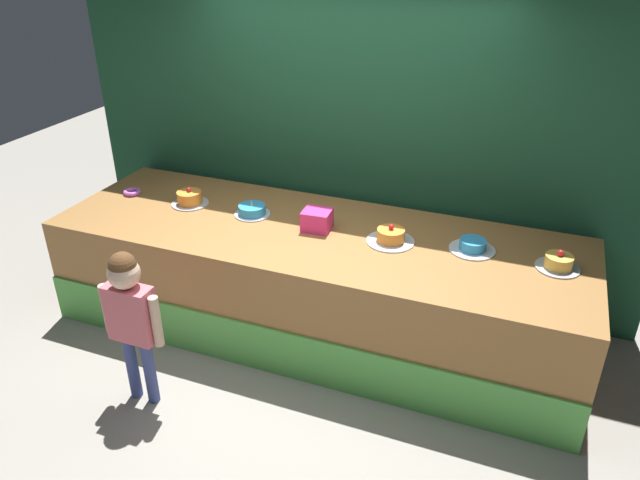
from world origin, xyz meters
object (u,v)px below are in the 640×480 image
Objects in this scene: cake_far_left at (190,198)px; cake_right at (472,246)px; pink_box at (317,220)px; donut at (132,192)px; cake_left at (252,210)px; cake_center at (391,236)px; child_figure at (130,309)px; cake_far_right at (558,263)px.

cake_far_left is 0.93× the size of cake_right.
pink_box is at bearing -175.25° from cake_right.
cake_left is (1.14, 0.01, 0.02)m from donut.
cake_center is (1.71, -0.04, -0.01)m from cake_far_left.
cake_left is (-0.57, 0.05, -0.04)m from pink_box.
cake_center is at bearing -171.01° from cake_right.
pink_box is 1.42× the size of donut.
child_figure is 2.81m from cake_far_right.
cake_center reaches higher than cake_right.
child_figure reaches higher than pink_box.
cake_left is 1.71m from cake_right.
donut is 3.41m from cake_far_right.
child_figure is 2.34m from cake_right.
cake_center is at bearing -0.92° from donut.
cake_far_left is at bearing 105.51° from child_figure.
cake_far_left is 2.84m from cake_far_right.
cake_center is at bearing -1.38° from cake_far_left.
cake_center reaches higher than donut.
pink_box is at bearing -2.30° from cake_far_left.
cake_center is 1.14m from cake_far_right.
pink_box reaches higher than donut.
child_figure is 1.35m from cake_far_left.
pink_box reaches higher than cake_left.
cake_right is at bearing 1.53° from cake_left.
cake_far_right is (3.41, 0.01, 0.02)m from donut.
child_figure reaches higher than donut.
child_figure is 5.48× the size of pink_box.
donut is 0.57m from cake_far_left.
cake_far_right reaches higher than cake_right.
donut is 2.28m from cake_center.
cake_left reaches higher than donut.
cake_far_left reaches higher than cake_far_right.
child_figure is at bearing -122.12° from pink_box.
cake_center is at bearing 0.45° from pink_box.
cake_center is at bearing 42.75° from child_figure.
pink_box reaches higher than cake_far_right.
cake_center is 1.19× the size of cake_far_right.
pink_box reaches higher than cake_far_left.
cake_far_right is at bearing -0.01° from cake_left.
cake_far_left is at bearing -179.94° from cake_far_right.
cake_far_right is at bearing -4.61° from cake_right.
child_figure reaches higher than cake_right.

